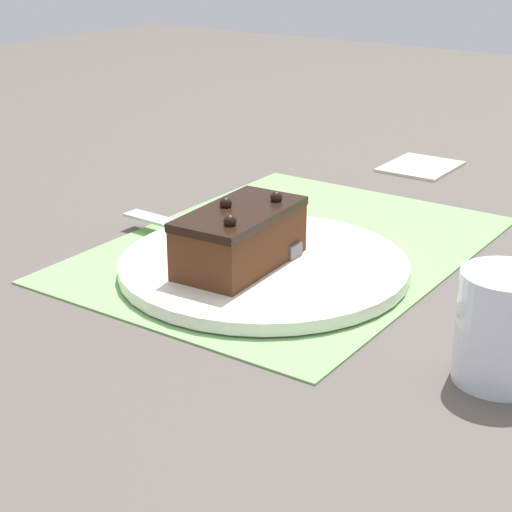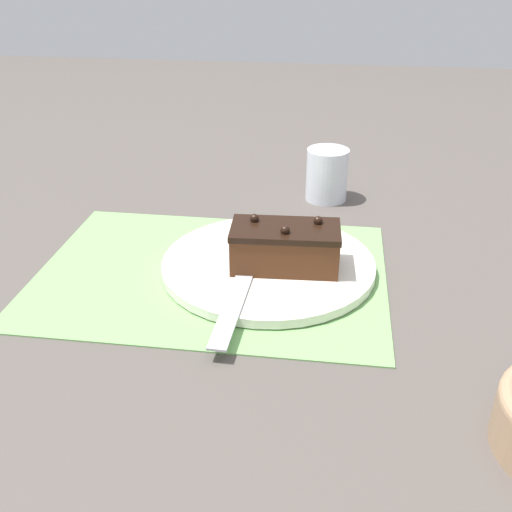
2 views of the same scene
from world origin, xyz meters
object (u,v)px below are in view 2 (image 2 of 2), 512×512
drinking_glass (327,175)px  chocolate_cake (285,247)px  serving_knife (244,275)px  cake_plate (268,264)px

drinking_glass → chocolate_cake: bearing=-99.3°
serving_knife → drinking_glass: drinking_glass is taller
cake_plate → serving_knife: bearing=-116.2°
chocolate_cake → serving_knife: size_ratio=0.62×
cake_plate → serving_knife: size_ratio=1.24×
cake_plate → drinking_glass: drinking_glass is taller
cake_plate → drinking_glass: size_ratio=3.25×
chocolate_cake → drinking_glass: bearing=80.7°
serving_knife → chocolate_cake: bearing=-138.9°
serving_knife → drinking_glass: size_ratio=2.62×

